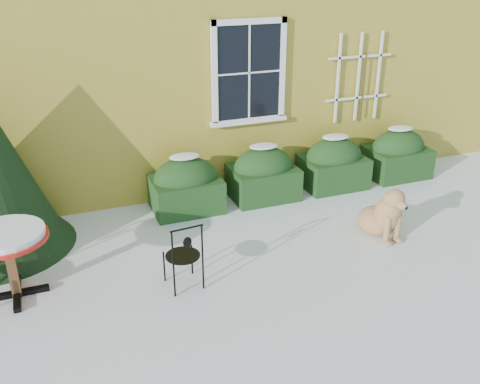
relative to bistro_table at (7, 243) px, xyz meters
name	(u,v)px	position (x,y,z in m)	size (l,w,h in m)	color
ground	(270,293)	(2.80, -1.03, -0.72)	(80.00, 80.00, 0.00)	white
hedge_row	(299,169)	(4.45, 1.52, -0.31)	(4.95, 0.80, 0.91)	#153213
bistro_table	(7,243)	(0.00, 0.00, 0.00)	(0.93, 0.93, 0.86)	black
patio_chair_near	(184,255)	(1.90, -0.52, -0.28)	(0.42, 0.42, 0.87)	black
dog	(384,216)	(4.84, -0.32, -0.39)	(0.57, 0.92, 0.81)	tan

